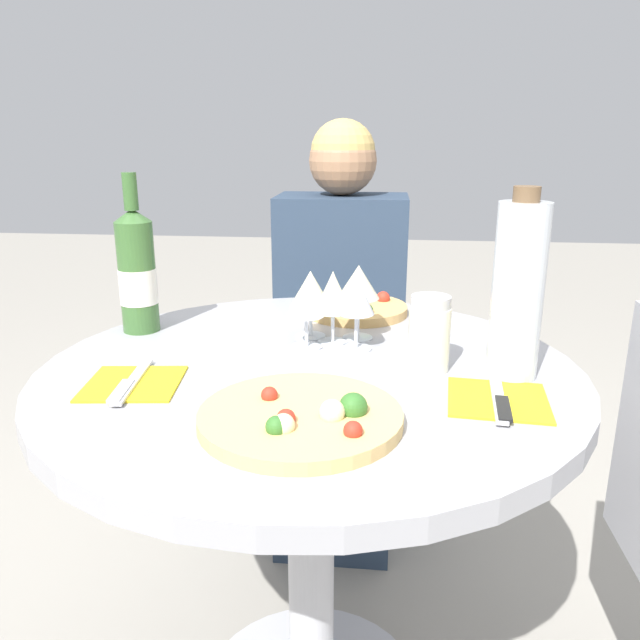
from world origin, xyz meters
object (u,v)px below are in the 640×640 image
dining_table (311,443)px  tall_carafe (518,290)px  seated_diner (338,352)px  pizza_large (302,417)px  chair_behind_diner (341,367)px  wine_bottle (137,272)px

dining_table → tall_carafe: 0.46m
dining_table → seated_diner: size_ratio=0.80×
dining_table → pizza_large: (0.02, -0.24, 0.17)m
chair_behind_diner → seated_diner: size_ratio=0.73×
dining_table → wine_bottle: wine_bottle is taller
dining_table → chair_behind_diner: bearing=90.2°
pizza_large → tall_carafe: (0.33, 0.22, 0.14)m
dining_table → seated_diner: bearing=90.2°
dining_table → chair_behind_diner: 0.85m
dining_table → wine_bottle: (-0.37, 0.17, 0.28)m
chair_behind_diner → tall_carafe: 1.03m
dining_table → wine_bottle: 0.49m
dining_table → seated_diner: (-0.00, 0.69, -0.07)m
chair_behind_diner → wine_bottle: (-0.37, -0.67, 0.45)m
seated_diner → tall_carafe: 0.87m
dining_table → chair_behind_diner: chair_behind_diner is taller
pizza_large → tall_carafe: bearing=34.1°
seated_diner → wine_bottle: size_ratio=3.70×
pizza_large → tall_carafe: size_ratio=0.92×
chair_behind_diner → seated_diner: (-0.00, -0.14, 0.10)m
wine_bottle → tall_carafe: size_ratio=1.02×
chair_behind_diner → tall_carafe: size_ratio=2.75×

